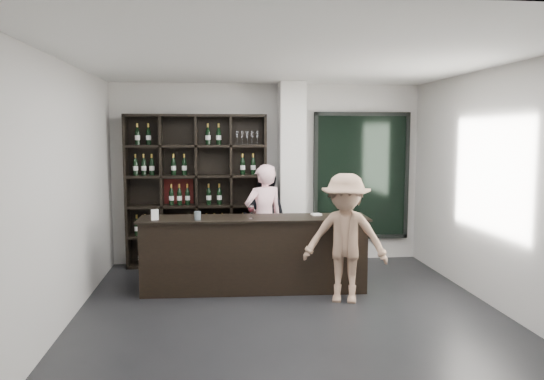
{
  "coord_description": "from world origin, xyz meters",
  "views": [
    {
      "loc": [
        -0.85,
        -5.84,
        2.12
      ],
      "look_at": [
        -0.11,
        1.1,
        1.36
      ],
      "focal_mm": 35.0,
      "sensor_mm": 36.0,
      "label": 1
    }
  ],
  "objects": [
    {
      "name": "napkin_stack",
      "position": [
        0.51,
        1.19,
        1.01
      ],
      "size": [
        0.14,
        0.14,
        0.02
      ],
      "primitive_type": "cube",
      "rotation": [
        0.0,
        0.0,
        0.17
      ],
      "color": "white",
      "rests_on": "tasting_counter"
    },
    {
      "name": "taster_pink",
      "position": [
        -0.15,
        1.85,
        0.83
      ],
      "size": [
        0.71,
        0.58,
        1.66
      ],
      "primitive_type": "imported",
      "rotation": [
        0.0,
        0.0,
        3.5
      ],
      "color": "#FFC1C8",
      "rests_on": "floor"
    },
    {
      "name": "wine_glass",
      "position": [
        -0.39,
        1.0,
        1.1
      ],
      "size": [
        0.11,
        0.11,
        0.2
      ],
      "primitive_type": null,
      "rotation": [
        0.0,
        0.0,
        0.39
      ],
      "color": "white",
      "rests_on": "tasting_counter"
    },
    {
      "name": "glass_panel",
      "position": [
        1.55,
        2.69,
        1.4
      ],
      "size": [
        1.6,
        0.08,
        2.1
      ],
      "color": "black",
      "rests_on": "floor"
    },
    {
      "name": "taster_black",
      "position": [
        -0.1,
        2.27,
        0.75
      ],
      "size": [
        0.89,
        0.81,
        1.49
      ],
      "primitive_type": "imported",
      "rotation": [
        0.0,
        0.0,
        2.73
      ],
      "color": "black",
      "rests_on": "floor"
    },
    {
      "name": "spit_cup",
      "position": [
        -1.09,
        0.96,
        1.05
      ],
      "size": [
        0.1,
        0.1,
        0.11
      ],
      "primitive_type": "cylinder",
      "rotation": [
        0.0,
        0.0,
        -0.21
      ],
      "color": "#9AAFBB",
      "rests_on": "tasting_counter"
    },
    {
      "name": "structural_column",
      "position": [
        0.35,
        2.47,
        1.45
      ],
      "size": [
        0.4,
        0.4,
        2.9
      ],
      "primitive_type": "cube",
      "color": "silver",
      "rests_on": "floor"
    },
    {
      "name": "card_stand",
      "position": [
        -1.63,
        1.01,
        1.07
      ],
      "size": [
        0.1,
        0.07,
        0.14
      ],
      "primitive_type": "cube",
      "rotation": [
        0.0,
        0.0,
        0.31
      ],
      "color": "white",
      "rests_on": "tasting_counter"
    },
    {
      "name": "customer",
      "position": [
        0.75,
        0.52,
        0.81
      ],
      "size": [
        1.18,
        0.89,
        1.62
      ],
      "primitive_type": "imported",
      "rotation": [
        0.0,
        0.0,
        -0.31
      ],
      "color": "#9A765D",
      "rests_on": "floor"
    },
    {
      "name": "tasting_counter",
      "position": [
        -0.35,
        1.1,
        0.5
      ],
      "size": [
        3.04,
        0.63,
        1.0
      ],
      "rotation": [
        0.0,
        0.0,
        -0.04
      ],
      "color": "black",
      "rests_on": "floor"
    },
    {
      "name": "floor",
      "position": [
        0.0,
        0.0,
        -0.01
      ],
      "size": [
        5.0,
        5.5,
        0.01
      ],
      "primitive_type": "cube",
      "color": "black",
      "rests_on": "ground"
    },
    {
      "name": "wine_shelf",
      "position": [
        -1.15,
        2.57,
        1.2
      ],
      "size": [
        2.2,
        0.35,
        2.4
      ],
      "primitive_type": null,
      "color": "black",
      "rests_on": "floor"
    }
  ]
}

